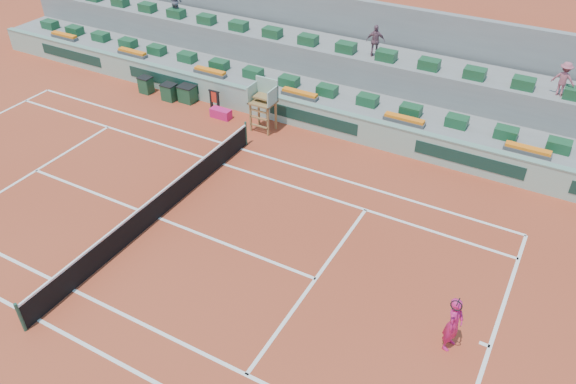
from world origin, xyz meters
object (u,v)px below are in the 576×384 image
at_px(player_bag, 221,113).
at_px(umpire_chair, 264,98).
at_px(tennis_player, 454,324).
at_px(drink_cooler_a, 188,94).

bearing_deg(player_bag, umpire_chair, 2.25).
relative_size(player_bag, tennis_player, 0.44).
xyz_separation_m(player_bag, umpire_chair, (2.35, 0.09, 1.32)).
bearing_deg(umpire_chair, player_bag, -177.75).
relative_size(player_bag, umpire_chair, 0.42).
height_order(drink_cooler_a, tennis_player, tennis_player).
bearing_deg(player_bag, tennis_player, -31.01).
bearing_deg(drink_cooler_a, player_bag, -14.06).
bearing_deg(tennis_player, umpire_chair, 143.50).
distance_m(umpire_chair, drink_cooler_a, 4.90).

